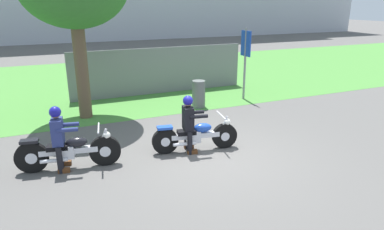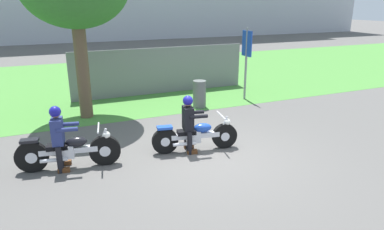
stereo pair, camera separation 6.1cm
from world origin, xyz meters
TOP-DOWN VIEW (x-y plane):
  - ground at (0.00, 0.00)m, footprint 120.00×120.00m
  - grass_verge at (0.00, 9.38)m, footprint 60.00×12.00m
  - motorcycle_lead at (-0.16, 0.51)m, footprint 2.09×0.71m
  - rider_lead at (-0.33, 0.54)m, footprint 0.60×0.53m
  - motorcycle_follow at (-3.04, 0.73)m, footprint 2.17×0.71m
  - rider_follow at (-3.21, 0.76)m, footprint 0.60×0.53m
  - trash_can at (1.47, 3.83)m, footprint 0.45×0.45m
  - sign_banner at (3.47, 4.14)m, footprint 0.08×0.60m
  - fence_segment at (0.95, 6.25)m, footprint 7.00×0.06m

SIDE VIEW (x-z plane):
  - ground at x=0.00m, z-range 0.00..0.00m
  - grass_verge at x=0.00m, z-range 0.00..0.01m
  - motorcycle_lead at x=-0.16m, z-range -0.05..0.82m
  - motorcycle_follow at x=-3.04m, z-range -0.04..0.86m
  - trash_can at x=1.47m, z-range 0.00..0.93m
  - rider_lead at x=-0.33m, z-range 0.12..1.51m
  - rider_follow at x=-3.21m, z-range 0.12..1.54m
  - fence_segment at x=0.95m, z-range 0.00..1.80m
  - sign_banner at x=3.47m, z-range 0.42..3.02m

